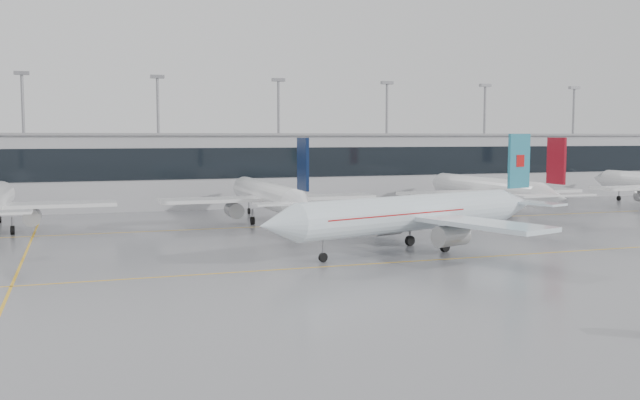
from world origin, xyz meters
name	(u,v)px	position (x,y,z in m)	size (l,w,h in m)	color
ground	(362,264)	(0.00, 0.00, 0.00)	(320.00, 320.00, 0.00)	gray
taxi_line_main	(362,264)	(0.00, 0.00, 0.01)	(120.00, 0.25, 0.01)	#EDAA17
taxi_line_north	(276,226)	(0.00, 30.00, 0.01)	(120.00, 0.25, 0.01)	#EDAA17
taxi_line_cross	(24,256)	(-30.00, 15.00, 0.01)	(0.25, 60.00, 0.01)	#EDAA17
terminal	(227,170)	(0.00, 62.00, 6.00)	(180.00, 15.00, 12.00)	#A9AAAE
terminal_glass	(236,163)	(0.00, 54.45, 7.50)	(180.00, 0.20, 5.00)	black
terminal_roof	(227,134)	(0.00, 62.00, 12.20)	(182.00, 16.00, 0.40)	gray
light_masts	(220,128)	(0.00, 68.00, 13.34)	(156.40, 1.00, 22.60)	gray
air_canada_jet	(419,213)	(8.89, 6.06, 3.88)	(37.45, 30.86, 12.16)	white
parked_jet_c	(269,196)	(0.00, 33.69, 3.71)	(29.64, 36.96, 11.72)	white
parked_jet_d	(491,190)	(35.00, 33.69, 3.71)	(29.64, 36.96, 11.72)	white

